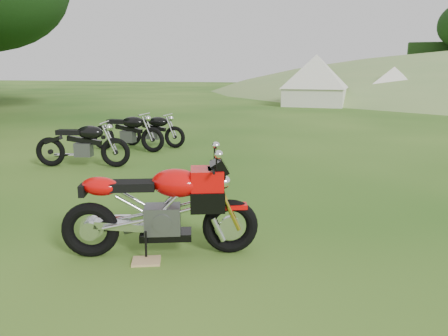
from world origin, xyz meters
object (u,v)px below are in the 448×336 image
(vintage_moto_c, at_px, (127,131))
(tent_left, at_px, (316,80))
(vintage_moto_b, at_px, (82,143))
(vintage_moto_d, at_px, (153,129))
(plywood_board, at_px, (146,261))
(tent_mid, at_px, (393,83))
(sport_motorcycle, at_px, (160,201))

(vintage_moto_c, height_order, tent_left, tent_left)
(vintage_moto_b, height_order, vintage_moto_d, vintage_moto_b)
(plywood_board, bearing_deg, tent_left, 90.67)
(tent_left, relative_size, tent_mid, 1.17)
(tent_mid, bearing_deg, vintage_moto_b, -103.16)
(sport_motorcycle, xyz_separation_m, tent_left, (-0.30, 20.04, 0.75))
(vintage_moto_c, bearing_deg, vintage_moto_b, -89.43)
(tent_left, xyz_separation_m, tent_mid, (4.05, 2.65, -0.20))
(sport_motorcycle, xyz_separation_m, tent_mid, (3.74, 22.70, 0.55))
(vintage_moto_d, bearing_deg, vintage_moto_b, -95.19)
(sport_motorcycle, relative_size, vintage_moto_b, 1.05)
(vintage_moto_d, height_order, tent_mid, tent_mid)
(vintage_moto_b, height_order, vintage_moto_c, vintage_moto_b)
(tent_mid, bearing_deg, vintage_moto_d, -104.96)
(vintage_moto_c, distance_m, vintage_moto_d, 0.76)
(tent_mid, bearing_deg, tent_left, -140.01)
(vintage_moto_c, bearing_deg, sport_motorcycle, -57.78)
(sport_motorcycle, bearing_deg, plywood_board, -126.87)
(sport_motorcycle, bearing_deg, tent_mid, 59.65)
(vintage_moto_b, bearing_deg, vintage_moto_c, 76.84)
(sport_motorcycle, bearing_deg, tent_left, 69.88)
(sport_motorcycle, relative_size, plywood_board, 6.80)
(plywood_board, height_order, tent_left, tent_left)
(vintage_moto_b, height_order, tent_mid, tent_mid)
(vintage_moto_d, xyz_separation_m, tent_mid, (6.69, 16.81, 0.69))
(tent_mid, bearing_deg, vintage_moto_c, -105.07)
(plywood_board, bearing_deg, sport_motorcycle, 74.11)
(plywood_board, xyz_separation_m, tent_mid, (3.81, 22.93, 1.12))
(vintage_moto_b, xyz_separation_m, vintage_moto_c, (-0.02, 1.80, -0.00))
(vintage_moto_c, xyz_separation_m, tent_left, (2.96, 14.85, 0.85))
(plywood_board, relative_size, vintage_moto_c, 0.15)
(tent_left, distance_m, tent_mid, 4.84)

